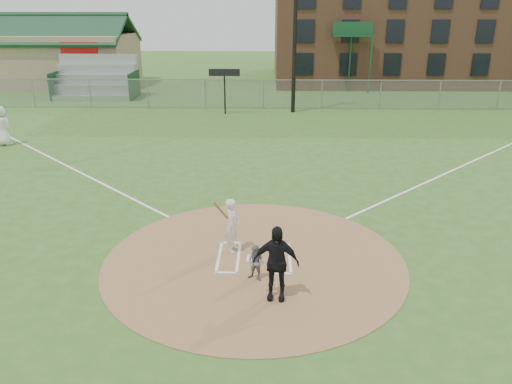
{
  "coord_description": "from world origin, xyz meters",
  "views": [
    {
      "loc": [
        0.37,
        -12.41,
        6.67
      ],
      "look_at": [
        0.0,
        2.0,
        1.3
      ],
      "focal_mm": 35.0,
      "sensor_mm": 36.0,
      "label": 1
    }
  ],
  "objects_px": {
    "catcher": "(256,263)",
    "umpire": "(276,263)",
    "home_plate": "(254,259)",
    "batter_at_plate": "(232,225)",
    "ondeck_player": "(2,126)"
  },
  "relations": [
    {
      "from": "umpire",
      "to": "ondeck_player",
      "type": "xyz_separation_m",
      "value": [
        -13.7,
        13.99,
        0.03
      ]
    },
    {
      "from": "ondeck_player",
      "to": "umpire",
      "type": "bearing_deg",
      "value": 148.1
    },
    {
      "from": "umpire",
      "to": "batter_at_plate",
      "type": "distance_m",
      "value": 2.76
    },
    {
      "from": "home_plate",
      "to": "batter_at_plate",
      "type": "xyz_separation_m",
      "value": [
        -0.63,
        0.52,
        0.79
      ]
    },
    {
      "from": "umpire",
      "to": "catcher",
      "type": "bearing_deg",
      "value": 126.44
    },
    {
      "from": "ondeck_player",
      "to": "catcher",
      "type": "bearing_deg",
      "value": 148.8
    },
    {
      "from": "home_plate",
      "to": "ondeck_player",
      "type": "xyz_separation_m",
      "value": [
        -13.12,
        12.03,
        0.96
      ]
    },
    {
      "from": "catcher",
      "to": "umpire",
      "type": "height_order",
      "value": "umpire"
    },
    {
      "from": "ondeck_player",
      "to": "batter_at_plate",
      "type": "height_order",
      "value": "ondeck_player"
    },
    {
      "from": "home_plate",
      "to": "catcher",
      "type": "xyz_separation_m",
      "value": [
        0.08,
        -1.13,
        0.47
      ]
    },
    {
      "from": "home_plate",
      "to": "catcher",
      "type": "bearing_deg",
      "value": -85.82
    },
    {
      "from": "catcher",
      "to": "batter_at_plate",
      "type": "distance_m",
      "value": 1.83
    },
    {
      "from": "home_plate",
      "to": "batter_at_plate",
      "type": "height_order",
      "value": "batter_at_plate"
    },
    {
      "from": "batter_at_plate",
      "to": "catcher",
      "type": "bearing_deg",
      "value": -66.56
    },
    {
      "from": "catcher",
      "to": "umpire",
      "type": "relative_size",
      "value": 0.51
    }
  ]
}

